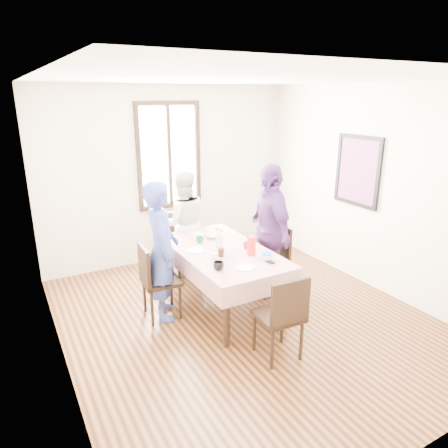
% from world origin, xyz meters
% --- Properties ---
extents(ground, '(4.50, 4.50, 0.00)m').
position_xyz_m(ground, '(0.00, 0.00, 0.00)').
color(ground, black).
rests_on(ground, ground).
extents(back_wall, '(4.00, 0.00, 4.00)m').
position_xyz_m(back_wall, '(0.00, 2.25, 1.35)').
color(back_wall, beige).
rests_on(back_wall, ground).
extents(right_wall, '(0.00, 4.50, 4.50)m').
position_xyz_m(right_wall, '(2.00, 0.00, 1.35)').
color(right_wall, beige).
rests_on(right_wall, ground).
extents(window_frame, '(1.02, 0.06, 1.62)m').
position_xyz_m(window_frame, '(0.00, 2.23, 1.65)').
color(window_frame, black).
rests_on(window_frame, back_wall).
extents(window_pane, '(0.90, 0.02, 1.50)m').
position_xyz_m(window_pane, '(0.00, 2.24, 1.65)').
color(window_pane, white).
rests_on(window_pane, back_wall).
extents(art_poster, '(0.04, 0.76, 0.96)m').
position_xyz_m(art_poster, '(1.98, 0.30, 1.55)').
color(art_poster, red).
rests_on(art_poster, right_wall).
extents(dining_table, '(0.88, 1.68, 0.75)m').
position_xyz_m(dining_table, '(-0.09, 0.39, 0.38)').
color(dining_table, black).
rests_on(dining_table, ground).
extents(tablecloth, '(1.00, 1.80, 0.01)m').
position_xyz_m(tablecloth, '(-0.09, 0.39, 0.76)').
color(tablecloth, '#600610').
rests_on(tablecloth, dining_table).
extents(chair_left, '(0.45, 0.45, 0.91)m').
position_xyz_m(chair_left, '(-0.83, 0.55, 0.46)').
color(chair_left, black).
rests_on(chair_left, ground).
extents(chair_right, '(0.42, 0.42, 0.91)m').
position_xyz_m(chair_right, '(0.64, 0.44, 0.46)').
color(chair_right, black).
rests_on(chair_right, ground).
extents(chair_far, '(0.43, 0.43, 0.91)m').
position_xyz_m(chair_far, '(-0.09, 1.55, 0.46)').
color(chair_far, black).
rests_on(chair_far, ground).
extents(chair_near, '(0.44, 0.44, 0.91)m').
position_xyz_m(chair_near, '(-0.09, -0.77, 0.46)').
color(chair_near, black).
rests_on(chair_near, ground).
extents(person_left, '(0.53, 0.68, 1.65)m').
position_xyz_m(person_left, '(-0.81, 0.55, 0.82)').
color(person_left, '#334391').
rests_on(person_left, ground).
extents(person_far, '(0.86, 0.74, 1.55)m').
position_xyz_m(person_far, '(-0.09, 1.53, 0.77)').
color(person_far, silver).
rests_on(person_far, ground).
extents(person_right, '(0.62, 1.09, 1.74)m').
position_xyz_m(person_right, '(0.62, 0.44, 0.87)').
color(person_right, '#532E6E').
rests_on(person_right, ground).
extents(mug_black, '(0.14, 0.14, 0.09)m').
position_xyz_m(mug_black, '(-0.41, -0.11, 0.81)').
color(mug_black, black).
rests_on(mug_black, tablecloth).
extents(mug_flag, '(0.13, 0.13, 0.08)m').
position_xyz_m(mug_flag, '(0.17, 0.26, 0.80)').
color(mug_flag, red).
rests_on(mug_flag, tablecloth).
extents(mug_green, '(0.10, 0.10, 0.07)m').
position_xyz_m(mug_green, '(-0.22, 0.74, 0.80)').
color(mug_green, '#0C7226').
rests_on(mug_green, tablecloth).
extents(serving_bowl, '(0.25, 0.25, 0.05)m').
position_xyz_m(serving_bowl, '(0.01, 0.82, 0.79)').
color(serving_bowl, white).
rests_on(serving_bowl, tablecloth).
extents(juice_carton, '(0.07, 0.07, 0.23)m').
position_xyz_m(juice_carton, '(0.12, 0.07, 0.88)').
color(juice_carton, red).
rests_on(juice_carton, tablecloth).
extents(butter_tub, '(0.13, 0.13, 0.06)m').
position_xyz_m(butter_tub, '(0.20, -0.12, 0.79)').
color(butter_tub, white).
rests_on(butter_tub, tablecloth).
extents(jam_jar, '(0.07, 0.07, 0.10)m').
position_xyz_m(jam_jar, '(-0.21, 0.20, 0.81)').
color(jam_jar, black).
rests_on(jam_jar, tablecloth).
extents(drinking_glass, '(0.06, 0.06, 0.09)m').
position_xyz_m(drinking_glass, '(-0.34, 0.13, 0.81)').
color(drinking_glass, silver).
rests_on(drinking_glass, tablecloth).
extents(smartphone, '(0.07, 0.14, 0.01)m').
position_xyz_m(smartphone, '(0.18, -0.20, 0.77)').
color(smartphone, black).
rests_on(smartphone, tablecloth).
extents(flower_vase, '(0.08, 0.08, 0.16)m').
position_xyz_m(flower_vase, '(-0.10, 0.46, 0.84)').
color(flower_vase, silver).
rests_on(flower_vase, tablecloth).
extents(plate_left, '(0.20, 0.20, 0.01)m').
position_xyz_m(plate_left, '(-0.40, 0.51, 0.77)').
color(plate_left, white).
rests_on(plate_left, tablecloth).
extents(plate_far, '(0.20, 0.20, 0.01)m').
position_xyz_m(plate_far, '(-0.10, 1.07, 0.77)').
color(plate_far, white).
rests_on(plate_far, tablecloth).
extents(plate_near, '(0.20, 0.20, 0.01)m').
position_xyz_m(plate_near, '(-0.14, -0.21, 0.77)').
color(plate_near, white).
rests_on(plate_near, tablecloth).
extents(butter_lid, '(0.12, 0.12, 0.01)m').
position_xyz_m(butter_lid, '(0.20, -0.12, 0.83)').
color(butter_lid, blue).
rests_on(butter_lid, butter_tub).
extents(flower_bunch, '(0.09, 0.09, 0.10)m').
position_xyz_m(flower_bunch, '(-0.10, 0.46, 0.97)').
color(flower_bunch, yellow).
rests_on(flower_bunch, flower_vase).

